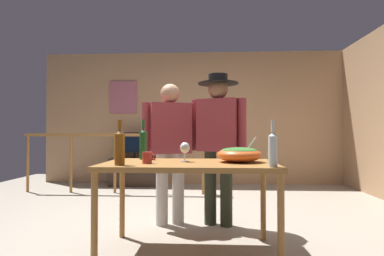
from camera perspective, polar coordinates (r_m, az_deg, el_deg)
ground_plane at (r=3.61m, az=-2.56°, el=-16.94°), size 7.74×7.74×0.00m
back_wall at (r=6.18m, az=-0.01°, el=1.89°), size 5.95×0.10×2.60m
framed_picture at (r=6.38m, az=-12.55°, el=5.54°), size 0.55×0.03×0.65m
stair_railing at (r=5.20m, az=-8.56°, el=-4.59°), size 3.09×0.10×1.04m
tv_console at (r=6.03m, az=-10.57°, el=-7.94°), size 0.90×0.40×0.52m
flat_screen_tv at (r=5.96m, az=-10.62°, el=-2.75°), size 0.63×0.12×0.49m
serving_table at (r=2.59m, az=-0.50°, el=-7.92°), size 1.42×0.80×0.75m
salad_bowl at (r=2.63m, az=8.73°, el=-4.72°), size 0.38×0.38×0.21m
wine_glass at (r=2.63m, az=-1.32°, el=-3.79°), size 0.08×0.08×0.17m
wine_bottle_green at (r=2.90m, az=-8.98°, el=-2.81°), size 0.07×0.07×0.37m
wine_bottle_clear at (r=2.28m, az=14.68°, el=-3.69°), size 0.06×0.06×0.33m
wine_bottle_amber at (r=2.41m, az=-13.18°, el=-3.34°), size 0.08×0.08×0.34m
mug_red at (r=2.50m, az=-8.21°, el=-5.44°), size 0.11×0.08×0.09m
person_standing_left at (r=3.39m, az=-4.05°, el=-2.40°), size 0.60×0.35×1.53m
person_standing_right at (r=3.36m, az=4.84°, el=-1.21°), size 0.59×0.44×1.63m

